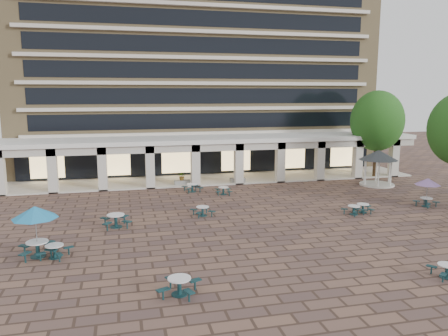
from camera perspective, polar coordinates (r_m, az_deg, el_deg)
The scene contains 18 objects.
ground at distance 30.23m, azimuth 4.23°, elevation -6.93°, with size 120.00×120.00×0.00m, color brown.
apartment_building at distance 53.95m, azimuth -3.99°, elevation 13.88°, with size 40.00×15.50×25.20m.
retail_arcade at distance 43.67m, azimuth -1.56°, elevation 2.27°, with size 42.00×6.60×4.40m.
picnic_table_0 at distance 25.23m, azimuth -21.25°, elevation -9.97°, with size 1.92×1.92×0.72m.
picnic_table_1 at distance 19.66m, azimuth -5.85°, elevation -14.91°, with size 2.11×2.11×0.77m.
picnic_table_2 at distance 23.72m, azimuth 27.11°, elevation -11.74°, with size 1.61×1.61×0.66m.
picnic_table_4 at distance 25.18m, azimuth -23.46°, elevation -5.57°, with size 2.40×2.40×2.77m.
picnic_table_5 at distance 31.34m, azimuth -2.81°, elevation -5.53°, with size 1.73×1.73×0.68m.
picnic_table_7 at distance 33.74m, azimuth 17.68°, elevation -4.92°, with size 1.75×1.75×0.65m.
picnic_table_8 at distance 29.57m, azimuth -13.95°, elevation -6.55°, with size 2.10×2.10×0.86m.
picnic_table_9 at distance 37.81m, azimuth -0.08°, elevation -2.90°, with size 1.62×1.62×0.66m.
picnic_table_10 at distance 33.00m, azimuth 16.61°, elevation -5.19°, with size 1.77×1.77×0.65m.
picnic_table_11 at distance 37.00m, azimuth 25.07°, elevation -1.75°, with size 1.92×1.92×2.21m.
picnic_table_12 at distance 38.95m, azimuth -4.17°, elevation -2.49°, with size 1.83×1.83×0.72m.
gazebo at distance 43.77m, azimuth 19.50°, elevation 1.11°, with size 3.60×3.60×3.35m.
tree_east_c at distance 47.64m, azimuth 19.38°, elevation 5.82°, with size 5.39×5.39×8.99m.
planter_left at distance 41.66m, azimuth -5.50°, elevation -1.51°, with size 1.50×0.75×1.34m.
planter_right at distance 42.74m, azimuth 1.81°, elevation -1.23°, with size 1.50×0.79×1.31m.
Camera 1 is at (-8.80, -27.61, 8.63)m, focal length 35.00 mm.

